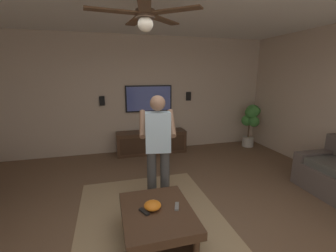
# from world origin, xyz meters

# --- Properties ---
(ground_plane) EXTENTS (8.06, 8.06, 0.00)m
(ground_plane) POSITION_xyz_m (0.00, 0.00, 0.00)
(ground_plane) COLOR brown
(wall_back_tv) EXTENTS (0.10, 6.91, 2.83)m
(wall_back_tv) POSITION_xyz_m (3.21, 0.00, 1.42)
(wall_back_tv) COLOR #BCA893
(wall_back_tv) RESTS_ON ground
(area_rug) EXTENTS (2.89, 1.94, 0.01)m
(area_rug) POSITION_xyz_m (0.04, 0.27, 0.01)
(area_rug) COLOR #9E8460
(area_rug) RESTS_ON ground
(coffee_table) EXTENTS (1.00, 0.80, 0.40)m
(coffee_table) POSITION_xyz_m (-0.16, 0.27, 0.30)
(coffee_table) COLOR #422B1C
(coffee_table) RESTS_ON ground
(media_console) EXTENTS (0.45, 1.70, 0.55)m
(media_console) POSITION_xyz_m (2.88, -0.26, 0.28)
(media_console) COLOR #422B1C
(media_console) RESTS_ON ground
(tv) EXTENTS (0.05, 1.16, 0.65)m
(tv) POSITION_xyz_m (3.12, -0.26, 1.33)
(tv) COLOR black
(person_standing) EXTENTS (0.59, 0.60, 1.64)m
(person_standing) POSITION_xyz_m (0.67, 0.06, 0.93)
(person_standing) COLOR #3F3F3F
(person_standing) RESTS_ON ground
(potted_plant_tall) EXTENTS (0.44, 0.45, 1.15)m
(potted_plant_tall) POSITION_xyz_m (2.67, -2.92, 0.75)
(potted_plant_tall) COLOR #B7B2A8
(potted_plant_tall) RESTS_ON ground
(bowl) EXTENTS (0.20, 0.20, 0.09)m
(bowl) POSITION_xyz_m (-0.13, 0.31, 0.45)
(bowl) COLOR orange
(bowl) RESTS_ON coffee_table
(remote_white) EXTENTS (0.14, 0.14, 0.02)m
(remote_white) POSITION_xyz_m (-0.03, 0.31, 0.41)
(remote_white) COLOR white
(remote_white) RESTS_ON coffee_table
(remote_black) EXTENTS (0.15, 0.11, 0.02)m
(remote_black) POSITION_xyz_m (-0.17, 0.42, 0.41)
(remote_black) COLOR black
(remote_black) RESTS_ON coffee_table
(remote_grey) EXTENTS (0.16, 0.09, 0.02)m
(remote_grey) POSITION_xyz_m (-0.17, 0.03, 0.41)
(remote_grey) COLOR slate
(remote_grey) RESTS_ON coffee_table
(vase_round) EXTENTS (0.22, 0.22, 0.22)m
(vase_round) POSITION_xyz_m (2.90, -0.55, 0.66)
(vase_round) COLOR gold
(vase_round) RESTS_ON media_console
(wall_speaker_left) EXTENTS (0.06, 0.12, 0.22)m
(wall_speaker_left) POSITION_xyz_m (3.13, -1.32, 1.36)
(wall_speaker_left) COLOR black
(wall_speaker_right) EXTENTS (0.06, 0.12, 0.22)m
(wall_speaker_right) POSITION_xyz_m (3.13, 0.86, 1.31)
(wall_speaker_right) COLOR black
(ceiling_fan) EXTENTS (1.20, 1.10, 0.46)m
(ceiling_fan) POSITION_xyz_m (0.06, 0.31, 2.51)
(ceiling_fan) COLOR #4C3828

